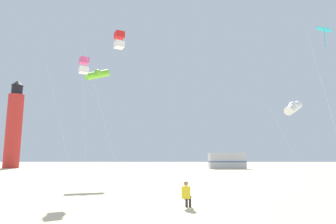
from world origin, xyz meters
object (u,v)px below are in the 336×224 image
at_px(kite_box_rainbow, 84,66).
at_px(kite_box_scarlet, 119,40).
at_px(kite_diamond_cyan, 324,36).
at_px(lighthouse_distant, 14,126).
at_px(kite_flyer_standing, 187,194).
at_px(rv_van_silver, 227,161).
at_px(kite_tube_lime, 97,74).
at_px(kite_tube_white, 293,107).

height_order(kite_box_rainbow, kite_box_scarlet, kite_box_scarlet).
xyz_separation_m(kite_diamond_cyan, lighthouse_distant, (-39.67, 36.12, -2.04)).
xyz_separation_m(kite_flyer_standing, rv_van_silver, (9.44, 38.47, 0.78)).
relative_size(kite_diamond_cyan, kite_tube_lime, 0.95).
bearing_deg(lighthouse_distant, kite_box_scarlet, -53.05).
bearing_deg(kite_box_rainbow, rv_van_silver, 62.82).
bearing_deg(rv_van_silver, kite_flyer_standing, -105.33).
relative_size(kite_diamond_cyan, rv_van_silver, 1.62).
xyz_separation_m(kite_box_rainbow, rv_van_silver, (16.37, 31.87, -7.29)).
bearing_deg(lighthouse_distant, kite_tube_white, -37.31).
relative_size(kite_flyer_standing, kite_tube_white, 0.17).
xyz_separation_m(kite_tube_white, kite_box_scarlet, (-13.63, -4.51, 3.94)).
distance_m(lighthouse_distant, rv_van_silver, 40.49).
bearing_deg(kite_box_rainbow, kite_diamond_cyan, -7.99).
relative_size(kite_diamond_cyan, lighthouse_distant, 0.63).
bearing_deg(kite_diamond_cyan, rv_van_silver, 89.57).
xyz_separation_m(kite_box_scarlet, rv_van_silver, (13.67, 32.91, -8.76)).
xyz_separation_m(kite_flyer_standing, kite_tube_white, (9.40, 10.07, 5.59)).
bearing_deg(kite_box_rainbow, kite_box_scarlet, -21.20).
xyz_separation_m(kite_diamond_cyan, rv_van_silver, (0.26, 34.13, -8.49)).
distance_m(kite_diamond_cyan, lighthouse_distant, 53.69).
height_order(kite_diamond_cyan, kite_box_scarlet, kite_box_scarlet).
height_order(kite_tube_lime, kite_tube_white, kite_tube_lime).
height_order(kite_box_rainbow, lighthouse_distant, lighthouse_distant).
relative_size(kite_box_rainbow, lighthouse_distant, 0.55).
height_order(kite_flyer_standing, kite_box_scarlet, kite_box_scarlet).
bearing_deg(kite_tube_white, kite_flyer_standing, -133.03).
bearing_deg(kite_tube_lime, rv_van_silver, 54.06).
height_order(kite_tube_white, rv_van_silver, kite_tube_white).
bearing_deg(kite_flyer_standing, kite_tube_lime, -41.31).
distance_m(kite_tube_white, kite_box_scarlet, 14.89).
relative_size(lighthouse_distant, rv_van_silver, 2.58).
bearing_deg(kite_box_rainbow, kite_flyer_standing, -43.65).
distance_m(kite_box_scarlet, lighthouse_distant, 43.73).
xyz_separation_m(kite_box_rainbow, lighthouse_distant, (-23.56, 33.86, -0.84)).
relative_size(kite_box_scarlet, rv_van_silver, 1.65).
distance_m(kite_flyer_standing, kite_box_scarlet, 11.82).
distance_m(kite_box_rainbow, rv_van_silver, 36.56).
bearing_deg(kite_diamond_cyan, kite_box_rainbow, 172.01).
height_order(kite_box_scarlet, rv_van_silver, kite_box_scarlet).
bearing_deg(kite_tube_white, kite_tube_lime, 165.97).
bearing_deg(kite_box_scarlet, kite_box_rainbow, 158.80).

